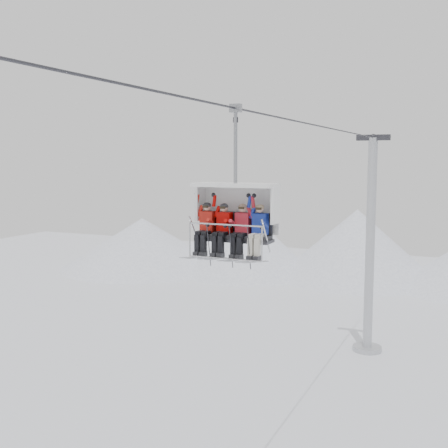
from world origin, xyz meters
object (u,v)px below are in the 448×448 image
at_px(lift_tower_right, 370,260).
at_px(skier_far_right, 258,230).
at_px(skier_far_left, 206,227).
at_px(skier_center_right, 241,229).
at_px(chairlift_carrier, 237,210).
at_px(skier_center_left, 223,228).

xyz_separation_m(lift_tower_right, skier_far_right, (0.73, -21.45, 4.40)).
height_order(lift_tower_right, skier_far_right, lift_tower_right).
relative_size(skier_far_left, skier_center_right, 1.00).
height_order(chairlift_carrier, skier_far_right, chairlift_carrier).
height_order(chairlift_carrier, skier_center_right, chairlift_carrier).
xyz_separation_m(skier_center_left, skier_far_right, (1.01, 0.00, 0.00)).
xyz_separation_m(chairlift_carrier, skier_center_right, (0.25, -0.30, -0.46)).
xyz_separation_m(chairlift_carrier, skier_far_right, (0.73, -0.30, -0.46)).
bearing_deg(skier_far_right, skier_center_left, -179.93).
height_order(lift_tower_right, chairlift_carrier, lift_tower_right).
height_order(lift_tower_right, skier_center_left, lift_tower_right).
distance_m(skier_far_left, skier_far_right, 1.52).
bearing_deg(skier_far_right, skier_center_right, 180.00).
bearing_deg(chairlift_carrier, skier_center_right, -50.59).
relative_size(lift_tower_right, skier_center_right, 7.99).
bearing_deg(skier_far_right, lift_tower_right, 91.95).
bearing_deg(lift_tower_right, skier_far_right, -88.05).
height_order(skier_center_left, skier_center_right, skier_center_right).
distance_m(lift_tower_right, skier_far_left, 21.92).
bearing_deg(skier_far_left, skier_far_right, 0.00).
distance_m(chairlift_carrier, skier_center_left, 0.62).
bearing_deg(skier_far_left, lift_tower_right, 87.90).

